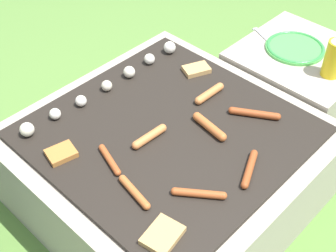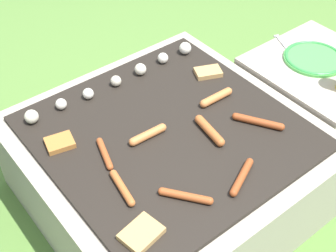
{
  "view_description": "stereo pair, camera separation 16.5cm",
  "coord_description": "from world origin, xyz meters",
  "px_view_note": "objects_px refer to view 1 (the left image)",
  "views": [
    {
      "loc": [
        -0.87,
        -0.83,
        1.52
      ],
      "look_at": [
        0.0,
        0.0,
        0.4
      ],
      "focal_mm": 50.0,
      "sensor_mm": 36.0,
      "label": 1
    },
    {
      "loc": [
        -0.75,
        -0.94,
        1.52
      ],
      "look_at": [
        0.0,
        0.0,
        0.4
      ],
      "focal_mm": 50.0,
      "sensor_mm": 36.0,
      "label": 2
    }
  ],
  "objects_px": {
    "sausage_front_center": "(110,160)",
    "fork_utensil": "(264,37)",
    "plate_colorful": "(295,48)",
    "condiment_bottle": "(335,56)"
  },
  "relations": [
    {
      "from": "sausage_front_center",
      "to": "plate_colorful",
      "type": "distance_m",
      "value": 1.0
    },
    {
      "from": "fork_utensil",
      "to": "plate_colorful",
      "type": "bearing_deg",
      "value": -82.68
    },
    {
      "from": "plate_colorful",
      "to": "fork_utensil",
      "type": "xyz_separation_m",
      "value": [
        -0.02,
        0.15,
        -0.01
      ]
    },
    {
      "from": "sausage_front_center",
      "to": "fork_utensil",
      "type": "distance_m",
      "value": 0.98
    },
    {
      "from": "sausage_front_center",
      "to": "fork_utensil",
      "type": "height_order",
      "value": "sausage_front_center"
    },
    {
      "from": "sausage_front_center",
      "to": "fork_utensil",
      "type": "bearing_deg",
      "value": 4.29
    },
    {
      "from": "sausage_front_center",
      "to": "fork_utensil",
      "type": "xyz_separation_m",
      "value": [
        0.98,
        0.07,
        -0.01
      ]
    },
    {
      "from": "sausage_front_center",
      "to": "condiment_bottle",
      "type": "relative_size",
      "value": 0.75
    },
    {
      "from": "condiment_bottle",
      "to": "sausage_front_center",
      "type": "bearing_deg",
      "value": 163.29
    },
    {
      "from": "plate_colorful",
      "to": "fork_utensil",
      "type": "distance_m",
      "value": 0.15
    }
  ]
}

